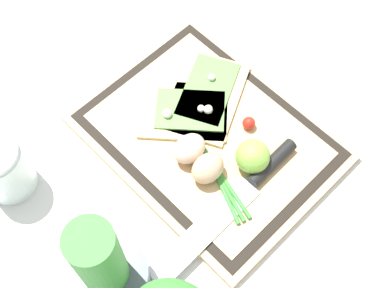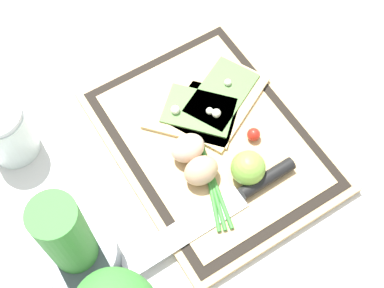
{
  "view_description": "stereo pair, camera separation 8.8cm",
  "coord_description": "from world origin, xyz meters",
  "px_view_note": "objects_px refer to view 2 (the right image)",
  "views": [
    {
      "loc": [
        -0.29,
        0.32,
        0.82
      ],
      "look_at": [
        0.0,
        0.04,
        0.04
      ],
      "focal_mm": 50.0,
      "sensor_mm": 36.0,
      "label": 1
    },
    {
      "loc": [
        -0.35,
        0.26,
        0.82
      ],
      "look_at": [
        0.0,
        0.04,
        0.04
      ],
      "focal_mm": 50.0,
      "sensor_mm": 36.0,
      "label": 2
    }
  ],
  "objects_px": {
    "pizza_slice_near": "(219,99)",
    "egg_brown": "(201,171)",
    "pizza_slice_far": "(194,110)",
    "lime": "(248,168)",
    "knife": "(239,196)",
    "herb_pot": "(76,251)",
    "sauce_jar": "(8,134)",
    "egg_pink": "(188,148)",
    "cherry_tomato_red": "(254,134)"
  },
  "relations": [
    {
      "from": "pizza_slice_near",
      "to": "egg_brown",
      "type": "distance_m",
      "value": 0.15
    },
    {
      "from": "pizza_slice_far",
      "to": "lime",
      "type": "relative_size",
      "value": 3.37
    },
    {
      "from": "egg_brown",
      "to": "lime",
      "type": "height_order",
      "value": "lime"
    },
    {
      "from": "knife",
      "to": "egg_brown",
      "type": "relative_size",
      "value": 5.5
    },
    {
      "from": "lime",
      "to": "herb_pot",
      "type": "bearing_deg",
      "value": 87.77
    },
    {
      "from": "herb_pot",
      "to": "sauce_jar",
      "type": "height_order",
      "value": "herb_pot"
    },
    {
      "from": "egg_brown",
      "to": "herb_pot",
      "type": "xyz_separation_m",
      "value": [
        -0.03,
        0.23,
        0.04
      ]
    },
    {
      "from": "knife",
      "to": "herb_pot",
      "type": "height_order",
      "value": "herb_pot"
    },
    {
      "from": "pizza_slice_near",
      "to": "herb_pot",
      "type": "bearing_deg",
      "value": 111.94
    },
    {
      "from": "egg_pink",
      "to": "lime",
      "type": "height_order",
      "value": "lime"
    },
    {
      "from": "pizza_slice_far",
      "to": "knife",
      "type": "height_order",
      "value": "pizza_slice_far"
    },
    {
      "from": "knife",
      "to": "cherry_tomato_red",
      "type": "xyz_separation_m",
      "value": [
        0.08,
        -0.08,
        0.0
      ]
    },
    {
      "from": "lime",
      "to": "cherry_tomato_red",
      "type": "xyz_separation_m",
      "value": [
        0.05,
        -0.05,
        -0.02
      ]
    },
    {
      "from": "pizza_slice_near",
      "to": "lime",
      "type": "distance_m",
      "value": 0.15
    },
    {
      "from": "knife",
      "to": "sauce_jar",
      "type": "distance_m",
      "value": 0.39
    },
    {
      "from": "knife",
      "to": "cherry_tomato_red",
      "type": "bearing_deg",
      "value": -46.72
    },
    {
      "from": "cherry_tomato_red",
      "to": "knife",
      "type": "bearing_deg",
      "value": 133.28
    },
    {
      "from": "knife",
      "to": "sauce_jar",
      "type": "relative_size",
      "value": 2.82
    },
    {
      "from": "lime",
      "to": "herb_pot",
      "type": "distance_m",
      "value": 0.29
    },
    {
      "from": "pizza_slice_near",
      "to": "pizza_slice_far",
      "type": "bearing_deg",
      "value": 86.37
    },
    {
      "from": "egg_brown",
      "to": "herb_pot",
      "type": "bearing_deg",
      "value": 96.64
    },
    {
      "from": "pizza_slice_far",
      "to": "egg_pink",
      "type": "bearing_deg",
      "value": 141.3
    },
    {
      "from": "pizza_slice_far",
      "to": "egg_pink",
      "type": "height_order",
      "value": "egg_pink"
    },
    {
      "from": "cherry_tomato_red",
      "to": "herb_pot",
      "type": "xyz_separation_m",
      "value": [
        -0.04,
        0.34,
        0.05
      ]
    },
    {
      "from": "sauce_jar",
      "to": "pizza_slice_near",
      "type": "bearing_deg",
      "value": -108.53
    },
    {
      "from": "pizza_slice_far",
      "to": "egg_brown",
      "type": "bearing_deg",
      "value": 153.31
    },
    {
      "from": "cherry_tomato_red",
      "to": "sauce_jar",
      "type": "height_order",
      "value": "sauce_jar"
    },
    {
      "from": "knife",
      "to": "herb_pot",
      "type": "relative_size",
      "value": 1.36
    },
    {
      "from": "pizza_slice_far",
      "to": "herb_pot",
      "type": "height_order",
      "value": "herb_pot"
    },
    {
      "from": "pizza_slice_far",
      "to": "cherry_tomato_red",
      "type": "bearing_deg",
      "value": -148.82
    },
    {
      "from": "pizza_slice_near",
      "to": "herb_pot",
      "type": "relative_size",
      "value": 0.89
    },
    {
      "from": "knife",
      "to": "lime",
      "type": "distance_m",
      "value": 0.05
    },
    {
      "from": "herb_pot",
      "to": "egg_brown",
      "type": "bearing_deg",
      "value": -83.36
    },
    {
      "from": "pizza_slice_near",
      "to": "knife",
      "type": "relative_size",
      "value": 0.66
    },
    {
      "from": "lime",
      "to": "sauce_jar",
      "type": "height_order",
      "value": "sauce_jar"
    },
    {
      "from": "herb_pot",
      "to": "sauce_jar",
      "type": "relative_size",
      "value": 2.08
    },
    {
      "from": "sauce_jar",
      "to": "egg_pink",
      "type": "bearing_deg",
      "value": -126.33
    },
    {
      "from": "lime",
      "to": "sauce_jar",
      "type": "relative_size",
      "value": 0.5
    },
    {
      "from": "pizza_slice_near",
      "to": "egg_pink",
      "type": "distance_m",
      "value": 0.12
    },
    {
      "from": "egg_brown",
      "to": "cherry_tomato_red",
      "type": "bearing_deg",
      "value": -82.95
    },
    {
      "from": "knife",
      "to": "herb_pot",
      "type": "xyz_separation_m",
      "value": [
        0.04,
        0.26,
        0.05
      ]
    },
    {
      "from": "lime",
      "to": "herb_pot",
      "type": "relative_size",
      "value": 0.24
    },
    {
      "from": "pizza_slice_near",
      "to": "egg_brown",
      "type": "bearing_deg",
      "value": 135.61
    },
    {
      "from": "pizza_slice_near",
      "to": "egg_pink",
      "type": "xyz_separation_m",
      "value": [
        -0.06,
        0.1,
        0.02
      ]
    },
    {
      "from": "pizza_slice_near",
      "to": "sauce_jar",
      "type": "distance_m",
      "value": 0.36
    },
    {
      "from": "pizza_slice_near",
      "to": "egg_pink",
      "type": "height_order",
      "value": "egg_pink"
    },
    {
      "from": "egg_brown",
      "to": "pizza_slice_near",
      "type": "bearing_deg",
      "value": -44.39
    },
    {
      "from": "cherry_tomato_red",
      "to": "pizza_slice_far",
      "type": "bearing_deg",
      "value": 31.18
    },
    {
      "from": "egg_brown",
      "to": "lime",
      "type": "bearing_deg",
      "value": -120.33
    },
    {
      "from": "pizza_slice_far",
      "to": "pizza_slice_near",
      "type": "bearing_deg",
      "value": -93.63
    }
  ]
}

